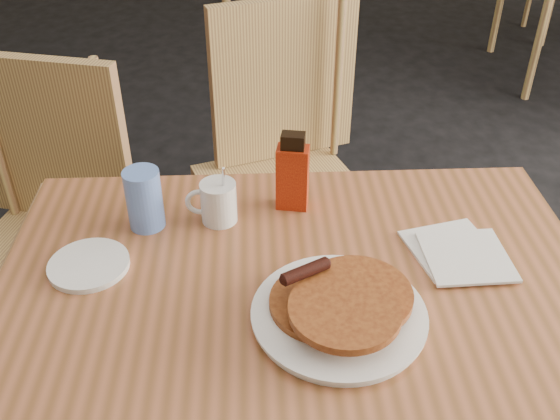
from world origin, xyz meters
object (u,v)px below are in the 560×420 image
at_px(main_table, 298,296).
at_px(blue_tumbler, 144,199).
at_px(pancake_plate, 340,309).
at_px(coffee_mug, 217,201).
at_px(chair_main_far, 284,143).
at_px(chair_wall_extra, 51,208).
at_px(syrup_bottle, 293,174).

xyz_separation_m(main_table, blue_tumbler, (-0.32, 0.17, 0.11)).
distance_m(pancake_plate, coffee_mug, 0.38).
bearing_deg(chair_main_far, blue_tumbler, -137.34).
bearing_deg(chair_wall_extra, pancake_plate, -27.40).
relative_size(chair_main_far, syrup_bottle, 5.64).
relative_size(chair_wall_extra, blue_tumbler, 7.25).
distance_m(pancake_plate, blue_tumbler, 0.48).
bearing_deg(blue_tumbler, main_table, -28.81).
bearing_deg(chair_main_far, main_table, -109.66).
bearing_deg(chair_main_far, syrup_bottle, -109.70).
height_order(main_table, chair_wall_extra, chair_wall_extra).
bearing_deg(blue_tumbler, syrup_bottle, 13.11).
distance_m(chair_wall_extra, pancake_plate, 0.95).
height_order(pancake_plate, syrup_bottle, syrup_bottle).
bearing_deg(syrup_bottle, chair_main_far, 99.53).
xyz_separation_m(main_table, chair_wall_extra, (-0.65, 0.48, -0.13)).
bearing_deg(pancake_plate, chair_main_far, 96.17).
bearing_deg(coffee_mug, chair_wall_extra, 163.63).
height_order(syrup_bottle, blue_tumbler, syrup_bottle).
relative_size(main_table, chair_main_far, 1.21).
height_order(main_table, pancake_plate, pancake_plate).
xyz_separation_m(main_table, coffee_mug, (-0.17, 0.19, 0.09)).
xyz_separation_m(syrup_bottle, blue_tumbler, (-0.31, -0.07, -0.02)).
bearing_deg(syrup_bottle, pancake_plate, -69.56).
distance_m(chair_main_far, chair_wall_extra, 0.70).
xyz_separation_m(pancake_plate, coffee_mug, (-0.24, 0.30, 0.02)).
distance_m(main_table, chair_main_far, 0.78).
height_order(chair_main_far, blue_tumbler, chair_main_far).
distance_m(pancake_plate, syrup_bottle, 0.36).
bearing_deg(chair_wall_extra, chair_main_far, 36.51).
xyz_separation_m(chair_wall_extra, syrup_bottle, (0.65, -0.24, 0.26)).
distance_m(chair_wall_extra, blue_tumbler, 0.52).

